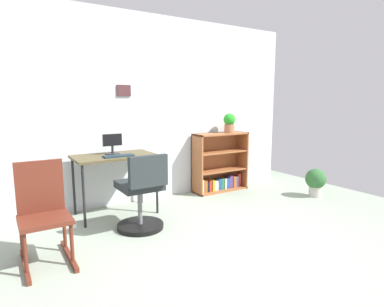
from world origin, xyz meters
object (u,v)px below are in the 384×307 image
Objects in this scene: monitor at (112,145)px; potted_plant_floor at (316,181)px; potted_plant_on_shelf at (229,123)px; rocking_chair at (43,212)px; office_chair at (142,197)px; keyboard at (119,156)px; desk at (115,160)px; bookshelf_low at (219,166)px.

monitor is 2.99m from potted_plant_floor.
rocking_chair is at bearing -160.93° from potted_plant_on_shelf.
office_chair reaches higher than potted_plant_floor.
potted_plant_on_shelf is (1.92, 0.29, 0.32)m from keyboard.
potted_plant_on_shelf is (1.92, 0.16, 0.39)m from desk.
monitor is 1.83m from bookshelf_low.
monitor is 1.39m from rocking_chair.
keyboard is 1.22m from rocking_chair.
desk is 1.14× the size of office_chair.
potted_plant_floor is (1.01, -1.06, -0.15)m from bookshelf_low.
monitor is at bearing 161.25° from potted_plant_floor.
keyboard is 0.42× the size of office_chair.
monitor is 0.28× the size of bookshelf_low.
bookshelf_low is (1.76, 0.34, -0.37)m from keyboard.
office_chair is 2.14m from potted_plant_on_shelf.
desk is 3.85× the size of monitor.
potted_plant_on_shelf reaches higher than rocking_chair.
keyboard is at bearing 165.45° from potted_plant_floor.
bookshelf_low reaches higher than keyboard.
rocking_chair is 2.11× the size of potted_plant_floor.
desk is at bearing 96.14° from office_chair.
bookshelf_low is at bearing 6.86° from desk.
monitor is at bearing 44.18° from rocking_chair.
keyboard is 0.66m from office_chair.
potted_plant_on_shelf is (2.86, 0.99, 0.63)m from rocking_chair.
monitor reaches higher than desk.
monitor reaches higher than keyboard.
bookshelf_low reaches higher than rocking_chair.
desk is 0.74m from office_chair.
rocking_chair is at bearing -170.39° from office_chair.
keyboard is at bearing -90.60° from monitor.
monitor is 0.84× the size of potted_plant_on_shelf.
office_chair is at bearing -152.74° from bookshelf_low.
bookshelf_low is at bearing 27.26° from office_chair.
potted_plant_floor is at bearing -14.55° from keyboard.
bookshelf_low is at bearing 21.11° from rocking_chair.
potted_plant_floor is (2.77, -0.72, -0.52)m from keyboard.
desk is 3.24× the size of potted_plant_on_shelf.
rocking_chair is at bearing 179.74° from potted_plant_floor.
bookshelf_low is at bearing 159.88° from potted_plant_on_shelf.
potted_plant_on_shelf reaches higher than office_chair.
desk is 2.94m from potted_plant_floor.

